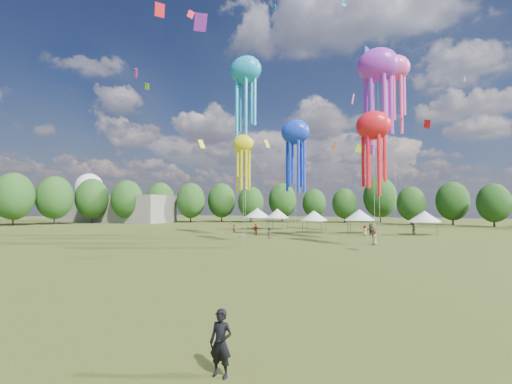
% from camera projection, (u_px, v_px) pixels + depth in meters
% --- Properties ---
extents(ground, '(300.00, 300.00, 0.00)m').
position_uv_depth(ground, '(111.00, 321.00, 15.00)').
color(ground, '#384416').
rests_on(ground, ground).
extents(observer_main, '(0.70, 0.46, 1.90)m').
position_uv_depth(observer_main, '(221.00, 343.00, 10.09)').
color(observer_main, black).
rests_on(observer_main, ground).
extents(spectator_near, '(0.77, 0.62, 1.52)m').
position_uv_depth(spectator_near, '(269.00, 234.00, 52.48)').
color(spectator_near, gray).
rests_on(spectator_near, ground).
extents(spectators_far, '(30.41, 20.72, 1.91)m').
position_uv_depth(spectators_far, '(356.00, 230.00, 57.26)').
color(spectators_far, gray).
rests_on(spectators_far, ground).
extents(festival_tents, '(37.22, 11.12, 4.46)m').
position_uv_depth(festival_tents, '(320.00, 214.00, 67.28)').
color(festival_tents, '#47474C').
rests_on(festival_tents, ground).
extents(show_kites, '(25.40, 22.64, 29.89)m').
position_uv_depth(show_kites, '(335.00, 103.00, 51.07)').
color(show_kites, '#1736D1').
rests_on(show_kites, ground).
extents(small_kites, '(78.09, 56.22, 38.25)m').
position_uv_depth(small_kites, '(318.00, 51.00, 56.46)').
color(small_kites, '#1736D1').
rests_on(small_kites, ground).
extents(treeline, '(201.57, 95.24, 13.43)m').
position_uv_depth(treeline, '(325.00, 198.00, 74.38)').
color(treeline, '#38281C').
rests_on(treeline, ground).
extents(hangar, '(40.00, 12.00, 8.00)m').
position_uv_depth(hangar, '(111.00, 209.00, 109.30)').
color(hangar, gray).
rests_on(hangar, ground).
extents(radome, '(9.00, 9.00, 16.00)m').
position_uv_depth(radome, '(89.00, 191.00, 121.24)').
color(radome, white).
rests_on(radome, ground).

